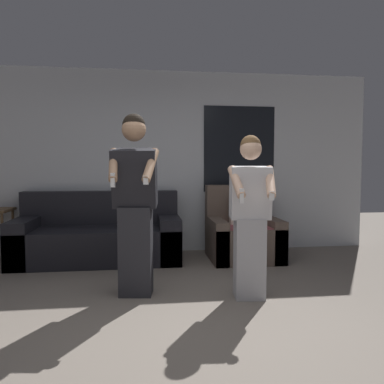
% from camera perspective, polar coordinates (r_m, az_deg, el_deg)
% --- Properties ---
extents(ground_plane, '(14.00, 14.00, 0.00)m').
position_cam_1_polar(ground_plane, '(3.00, -2.83, -21.40)').
color(ground_plane, slate).
extents(wall_back, '(6.52, 0.07, 2.70)m').
position_cam_1_polar(wall_back, '(5.66, -5.00, 4.59)').
color(wall_back, silver).
rests_on(wall_back, ground_plane).
extents(couch, '(2.18, 0.92, 0.93)m').
position_cam_1_polar(couch, '(5.29, -13.96, -6.73)').
color(couch, black).
rests_on(couch, ground_plane).
extents(armchair, '(0.95, 0.87, 1.01)m').
position_cam_1_polar(armchair, '(5.30, 7.75, -6.42)').
color(armchair, brown).
rests_on(armchair, ground_plane).
extents(person_left, '(0.49, 0.54, 1.79)m').
position_cam_1_polar(person_left, '(3.71, -8.69, -1.68)').
color(person_left, '#28282D').
rests_on(person_left, ground_plane).
extents(person_right, '(0.45, 0.49, 1.58)m').
position_cam_1_polar(person_right, '(3.66, 8.84, -3.66)').
color(person_right, '#B2B2B7').
rests_on(person_right, ground_plane).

